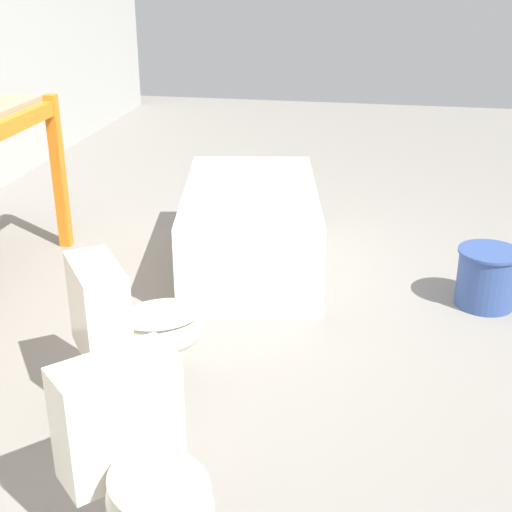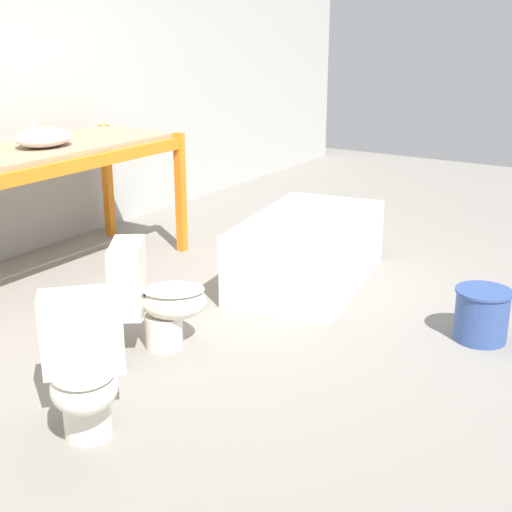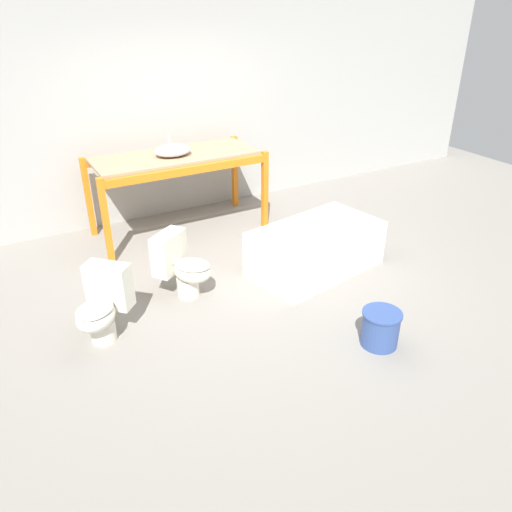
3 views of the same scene
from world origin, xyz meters
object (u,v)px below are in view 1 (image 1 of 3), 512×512
bathtub_main (251,221)px  toilet_near (140,469)px  bucket_white (487,276)px  toilet_far (134,327)px

bathtub_main → toilet_near: bearing=172.2°
bathtub_main → bucket_white: bearing=-112.3°
toilet_far → bucket_white: (1.18, -1.62, -0.16)m
bucket_white → toilet_far: bearing=126.2°
toilet_near → toilet_far: same height
bathtub_main → toilet_near: toilet_near is taller
toilet_far → toilet_near: bearing=164.9°
toilet_near → bucket_white: bearing=12.0°
bathtub_main → toilet_near: (-2.35, -0.10, 0.04)m
toilet_near → toilet_far: size_ratio=1.00×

